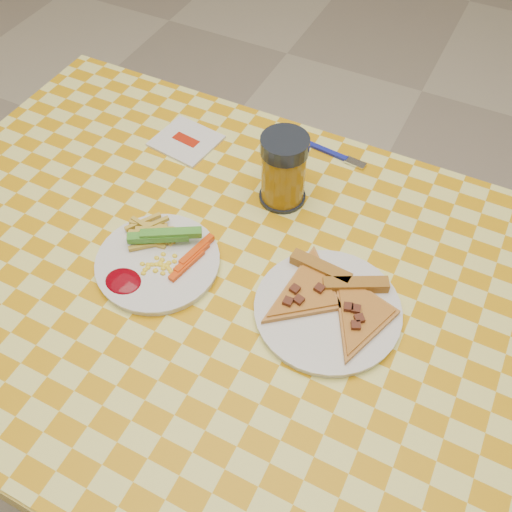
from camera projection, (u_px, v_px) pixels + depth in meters
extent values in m
plane|color=beige|center=(237.00, 440.00, 1.57)|extent=(8.00, 8.00, 0.00)
cylinder|color=silver|center=(122.00, 207.00, 1.63)|extent=(0.06, 0.06, 0.71)
cylinder|color=silver|center=(505.00, 359.00, 1.33)|extent=(0.06, 0.06, 0.71)
cube|color=#50301B|center=(225.00, 288.00, 1.00)|extent=(1.20, 0.80, 0.04)
cylinder|color=silver|center=(158.00, 263.00, 0.99)|extent=(0.25, 0.25, 0.01)
cylinder|color=silver|center=(327.00, 311.00, 0.93)|extent=(0.30, 0.30, 0.01)
cube|color=#1D5E0E|center=(165.00, 235.00, 0.99)|extent=(0.11, 0.08, 0.02)
cube|color=#E5420A|center=(192.00, 258.00, 0.98)|extent=(0.07, 0.09, 0.02)
ellipsoid|color=#70020C|center=(123.00, 281.00, 0.96)|extent=(0.06, 0.05, 0.01)
cube|color=#A16F24|center=(321.00, 269.00, 0.96)|extent=(0.11, 0.03, 0.02)
cube|color=#A16F24|center=(356.00, 285.00, 0.94)|extent=(0.11, 0.07, 0.02)
cylinder|color=black|center=(282.00, 196.00, 1.09)|extent=(0.09, 0.09, 0.01)
cylinder|color=#865B0E|center=(283.00, 175.00, 1.05)|extent=(0.08, 0.08, 0.12)
cylinder|color=black|center=(285.00, 145.00, 0.99)|extent=(0.09, 0.09, 0.03)
cube|color=silver|center=(186.00, 141.00, 1.20)|extent=(0.14, 0.13, 0.01)
cube|color=#B01C0A|center=(186.00, 140.00, 1.19)|extent=(0.06, 0.03, 0.00)
cube|color=#161E97|center=(326.00, 151.00, 1.17)|extent=(0.10, 0.02, 0.01)
cube|color=silver|center=(355.00, 163.00, 1.15)|extent=(0.04, 0.02, 0.00)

